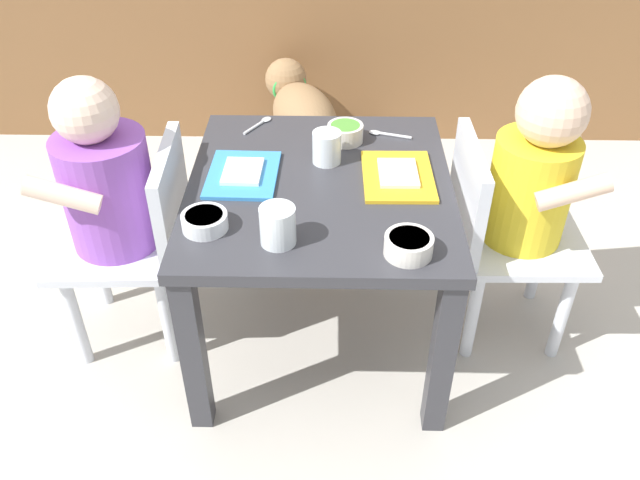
{
  "coord_description": "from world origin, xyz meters",
  "views": [
    {
      "loc": [
        0.02,
        -1.14,
        1.15
      ],
      "look_at": [
        0.0,
        0.0,
        0.28
      ],
      "focal_mm": 36.88,
      "sensor_mm": 36.0,
      "label": 1
    }
  ],
  "objects_px": {
    "water_cup_right": "(327,149)",
    "veggie_bowl_far": "(409,245)",
    "cereal_bowl_right_side": "(345,132)",
    "spoon_by_left_tray": "(386,134)",
    "seated_child_right": "(526,186)",
    "water_cup_left": "(278,228)",
    "seated_child_left": "(112,192)",
    "cereal_bowl_left_side": "(205,221)",
    "food_tray_right": "(398,175)",
    "spoon_by_right_tray": "(260,123)",
    "food_tray_left": "(243,174)",
    "dining_table": "(320,211)",
    "dog": "(301,111)"
  },
  "relations": [
    {
      "from": "cereal_bowl_left_side",
      "to": "spoon_by_left_tray",
      "type": "height_order",
      "value": "cereal_bowl_left_side"
    },
    {
      "from": "food_tray_right",
      "to": "water_cup_right",
      "type": "relative_size",
      "value": 2.83
    },
    {
      "from": "dog",
      "to": "veggie_bowl_far",
      "type": "bearing_deg",
      "value": -76.3
    },
    {
      "from": "cereal_bowl_left_side",
      "to": "seated_child_right",
      "type": "bearing_deg",
      "value": 16.89
    },
    {
      "from": "seated_child_left",
      "to": "cereal_bowl_left_side",
      "type": "height_order",
      "value": "seated_child_left"
    },
    {
      "from": "water_cup_left",
      "to": "cereal_bowl_left_side",
      "type": "bearing_deg",
      "value": 164.33
    },
    {
      "from": "cereal_bowl_right_side",
      "to": "spoon_by_left_tray",
      "type": "height_order",
      "value": "cereal_bowl_right_side"
    },
    {
      "from": "dining_table",
      "to": "seated_child_left",
      "type": "distance_m",
      "value": 0.43
    },
    {
      "from": "spoon_by_left_tray",
      "to": "seated_child_left",
      "type": "bearing_deg",
      "value": -160.26
    },
    {
      "from": "seated_child_left",
      "to": "spoon_by_left_tray",
      "type": "relative_size",
      "value": 6.55
    },
    {
      "from": "food_tray_left",
      "to": "seated_child_right",
      "type": "bearing_deg",
      "value": 1.07
    },
    {
      "from": "seated_child_left",
      "to": "water_cup_left",
      "type": "relative_size",
      "value": 8.83
    },
    {
      "from": "water_cup_left",
      "to": "cereal_bowl_right_side",
      "type": "bearing_deg",
      "value": 71.76
    },
    {
      "from": "dining_table",
      "to": "seated_child_right",
      "type": "relative_size",
      "value": 0.93
    },
    {
      "from": "water_cup_right",
      "to": "veggie_bowl_far",
      "type": "relative_size",
      "value": 0.8
    },
    {
      "from": "veggie_bowl_far",
      "to": "cereal_bowl_right_side",
      "type": "bearing_deg",
      "value": 104.66
    },
    {
      "from": "food_tray_right",
      "to": "spoon_by_right_tray",
      "type": "relative_size",
      "value": 2.16
    },
    {
      "from": "water_cup_right",
      "to": "cereal_bowl_left_side",
      "type": "height_order",
      "value": "water_cup_right"
    },
    {
      "from": "dining_table",
      "to": "veggie_bowl_far",
      "type": "relative_size",
      "value": 6.9
    },
    {
      "from": "seated_child_right",
      "to": "water_cup_left",
      "type": "distance_m",
      "value": 0.56
    },
    {
      "from": "seated_child_left",
      "to": "cereal_bowl_right_side",
      "type": "height_order",
      "value": "seated_child_left"
    },
    {
      "from": "food_tray_right",
      "to": "cereal_bowl_left_side",
      "type": "xyz_separation_m",
      "value": [
        -0.37,
        -0.18,
        0.01
      ]
    },
    {
      "from": "water_cup_right",
      "to": "food_tray_right",
      "type": "bearing_deg",
      "value": -22.98
    },
    {
      "from": "food_tray_left",
      "to": "dog",
      "type": "bearing_deg",
      "value": 83.05
    },
    {
      "from": "food_tray_left",
      "to": "water_cup_right",
      "type": "xyz_separation_m",
      "value": [
        0.17,
        0.06,
        0.02
      ]
    },
    {
      "from": "dog",
      "to": "water_cup_right",
      "type": "relative_size",
      "value": 6.18
    },
    {
      "from": "seated_child_right",
      "to": "spoon_by_right_tray",
      "type": "xyz_separation_m",
      "value": [
        -0.58,
        0.22,
        0.03
      ]
    },
    {
      "from": "water_cup_right",
      "to": "dog",
      "type": "bearing_deg",
      "value": 97.69
    },
    {
      "from": "seated_child_left",
      "to": "veggie_bowl_far",
      "type": "xyz_separation_m",
      "value": [
        0.59,
        -0.23,
        0.05
      ]
    },
    {
      "from": "seated_child_right",
      "to": "veggie_bowl_far",
      "type": "height_order",
      "value": "seated_child_right"
    },
    {
      "from": "dining_table",
      "to": "cereal_bowl_right_side",
      "type": "xyz_separation_m",
      "value": [
        0.05,
        0.18,
        0.09
      ]
    },
    {
      "from": "dog",
      "to": "cereal_bowl_right_side",
      "type": "height_order",
      "value": "cereal_bowl_right_side"
    },
    {
      "from": "seated_child_right",
      "to": "food_tray_right",
      "type": "relative_size",
      "value": 3.25
    },
    {
      "from": "veggie_bowl_far",
      "to": "spoon_by_left_tray",
      "type": "bearing_deg",
      "value": 91.71
    },
    {
      "from": "food_tray_left",
      "to": "food_tray_right",
      "type": "bearing_deg",
      "value": -0.0
    },
    {
      "from": "water_cup_left",
      "to": "water_cup_right",
      "type": "height_order",
      "value": "water_cup_left"
    },
    {
      "from": "dining_table",
      "to": "dog",
      "type": "bearing_deg",
      "value": 95.83
    },
    {
      "from": "food_tray_right",
      "to": "cereal_bowl_right_side",
      "type": "bearing_deg",
      "value": 124.81
    },
    {
      "from": "food_tray_right",
      "to": "spoon_by_left_tray",
      "type": "height_order",
      "value": "food_tray_right"
    },
    {
      "from": "spoon_by_right_tray",
      "to": "water_cup_right",
      "type": "bearing_deg",
      "value": -46.47
    },
    {
      "from": "dog",
      "to": "cereal_bowl_right_side",
      "type": "bearing_deg",
      "value": -77.0
    },
    {
      "from": "seated_child_right",
      "to": "food_tray_right",
      "type": "xyz_separation_m",
      "value": [
        -0.27,
        -0.01,
        0.03
      ]
    },
    {
      "from": "dog",
      "to": "veggie_bowl_far",
      "type": "xyz_separation_m",
      "value": [
        0.23,
        -0.96,
        0.22
      ]
    },
    {
      "from": "food_tray_left",
      "to": "veggie_bowl_far",
      "type": "xyz_separation_m",
      "value": [
        0.32,
        -0.25,
        0.01
      ]
    },
    {
      "from": "seated_child_right",
      "to": "food_tray_left",
      "type": "distance_m",
      "value": 0.59
    },
    {
      "from": "water_cup_left",
      "to": "seated_child_right",
      "type": "bearing_deg",
      "value": 24.92
    },
    {
      "from": "veggie_bowl_far",
      "to": "spoon_by_right_tray",
      "type": "bearing_deg",
      "value": 122.38
    },
    {
      "from": "cereal_bowl_right_side",
      "to": "cereal_bowl_left_side",
      "type": "relative_size",
      "value": 0.94
    },
    {
      "from": "dining_table",
      "to": "cereal_bowl_left_side",
      "type": "relative_size",
      "value": 6.97
    },
    {
      "from": "seated_child_right",
      "to": "cereal_bowl_left_side",
      "type": "bearing_deg",
      "value": -163.11
    }
  ]
}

